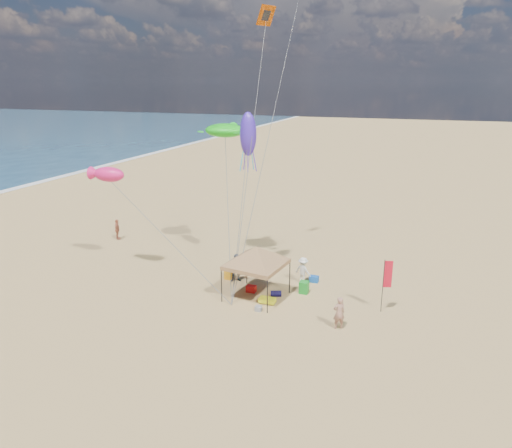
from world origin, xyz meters
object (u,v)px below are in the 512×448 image
object	(u,v)px
cooler_blue	(314,279)
person_near_a	(339,313)
cooler_red	(251,289)
chair_yellow	(229,273)
chair_green	(304,287)
person_near_b	(237,268)
beach_cart	(267,300)
canopy_tent	(256,248)
feather_flag	(387,277)
person_near_c	(303,270)
person_far_a	(117,229)

from	to	relation	value
cooler_blue	person_near_a	size ratio (longest dim) A/B	0.32
cooler_red	chair_yellow	bearing A→B (deg)	145.44
chair_green	cooler_blue	bearing A→B (deg)	83.91
chair_yellow	person_near_b	bearing A→B (deg)	-17.46
cooler_blue	beach_cart	world-z (taller)	cooler_blue
beach_cart	canopy_tent	bearing A→B (deg)	147.29
feather_flag	chair_green	bearing A→B (deg)	169.79
feather_flag	person_near_a	bearing A→B (deg)	-126.91
cooler_red	chair_green	size ratio (longest dim) A/B	0.77
beach_cart	person_near_c	distance (m)	3.63
cooler_blue	person_near_b	distance (m)	4.71
cooler_blue	chair_green	size ratio (longest dim) A/B	0.77
chair_green	person_far_a	xyz separation A→B (m)	(-15.96, 4.50, 0.45)
cooler_red	person_near_a	distance (m)	6.11
chair_green	person_far_a	world-z (taller)	person_far_a
chair_green	person_near_c	distance (m)	1.51
cooler_red	person_near_c	size ratio (longest dim) A/B	0.33
cooler_blue	chair_yellow	distance (m)	5.21
person_near_a	person_near_b	world-z (taller)	person_near_b
beach_cart	person_far_a	bearing A→B (deg)	155.66
beach_cart	person_near_a	world-z (taller)	person_near_a
chair_green	feather_flag	bearing A→B (deg)	-10.21
canopy_tent	cooler_blue	xyz separation A→B (m)	(2.57, 3.21, -2.74)
person_near_c	feather_flag	bearing A→B (deg)	175.47
canopy_tent	chair_yellow	bearing A→B (deg)	142.33
feather_flag	person_far_a	bearing A→B (deg)	165.47
person_near_c	person_near_b	bearing A→B (deg)	36.04
chair_green	person_far_a	distance (m)	16.58
canopy_tent	person_far_a	xyz separation A→B (m)	(-13.57, 5.98, -2.13)
person_near_b	chair_green	bearing A→B (deg)	-31.10
cooler_red	beach_cart	size ratio (longest dim) A/B	0.60
canopy_tent	beach_cart	size ratio (longest dim) A/B	6.28
person_near_b	person_far_a	distance (m)	12.48
cooler_blue	chair_yellow	size ratio (longest dim) A/B	0.77
chair_green	person_near_a	world-z (taller)	person_near_a
person_near_a	cooler_red	bearing A→B (deg)	-58.01
person_near_b	person_near_c	size ratio (longest dim) A/B	1.08
person_near_b	person_near_c	xyz separation A→B (m)	(3.80, 1.15, -0.07)
cooler_blue	person_near_c	xyz separation A→B (m)	(-0.61, -0.35, 0.62)
cooler_blue	chair_green	bearing A→B (deg)	-96.09
person_near_b	person_far_a	world-z (taller)	person_near_b
person_far_a	person_near_b	bearing A→B (deg)	-133.24
person_near_c	person_far_a	size ratio (longest dim) A/B	1.01
canopy_tent	chair_green	distance (m)	3.81
cooler_red	cooler_blue	world-z (taller)	same
cooler_blue	beach_cart	xyz separation A→B (m)	(-1.73, -3.75, 0.01)
cooler_blue	beach_cart	bearing A→B (deg)	-114.81
person_near_b	canopy_tent	bearing A→B (deg)	-70.87
person_far_a	cooler_blue	bearing A→B (deg)	-122.99
canopy_tent	chair_green	world-z (taller)	canopy_tent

